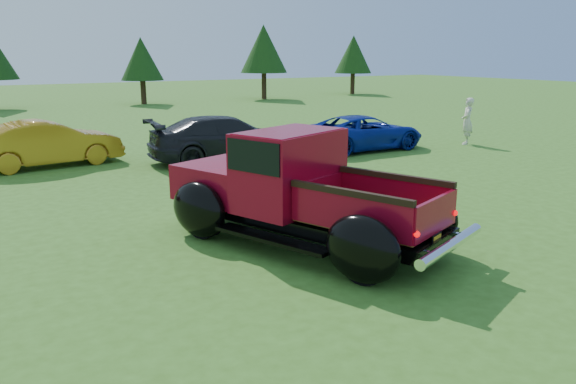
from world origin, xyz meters
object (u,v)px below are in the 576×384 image
object	(u,v)px
tree_mid_right	(141,59)
tree_far_east	(353,54)
pickup_truck	(289,189)
tree_east	(264,49)
show_car_yellow	(48,143)
spectator	(467,121)
show_car_grey	(227,138)
show_car_blue	(364,132)

from	to	relation	value
tree_mid_right	tree_far_east	bearing A→B (deg)	1.59
tree_mid_right	pickup_truck	xyz separation A→B (m)	(-6.07, -29.51, -2.01)
tree_east	show_car_yellow	size ratio (longest dim) A/B	1.27
tree_far_east	tree_mid_right	bearing A→B (deg)	-178.41
tree_far_east	show_car_yellow	bearing A→B (deg)	-142.86
pickup_truck	show_car_yellow	size ratio (longest dim) A/B	1.37
spectator	show_car_grey	bearing A→B (deg)	-52.34
show_car_grey	spectator	xyz separation A→B (m)	(9.17, -1.57, 0.16)
tree_mid_right	show_car_yellow	size ratio (longest dim) A/B	1.04
tree_mid_right	show_car_grey	world-z (taller)	tree_mid_right
tree_far_east	show_car_blue	bearing A→B (deg)	-126.18
tree_east	tree_far_east	bearing A→B (deg)	6.34
pickup_truck	show_car_blue	world-z (taller)	pickup_truck
show_car_grey	show_car_yellow	bearing A→B (deg)	73.93
tree_mid_right	show_car_blue	xyz separation A→B (m)	(1.30, -22.34, -2.35)
tree_east	tree_far_east	xyz separation A→B (m)	(9.00, 1.00, -0.41)
show_car_yellow	show_car_grey	distance (m)	5.42
show_car_grey	show_car_blue	bearing A→B (deg)	-91.05
tree_east	spectator	xyz separation A→B (m)	(-3.61, -22.85, -2.78)
tree_mid_right	show_car_grey	bearing A→B (deg)	-99.86
pickup_truck	spectator	bearing A→B (deg)	7.08
tree_mid_right	show_car_yellow	world-z (taller)	tree_mid_right
tree_mid_right	pickup_truck	distance (m)	30.19
show_car_yellow	spectator	bearing A→B (deg)	-110.33
tree_mid_right	show_car_blue	world-z (taller)	tree_mid_right
spectator	show_car_yellow	bearing A→B (deg)	-56.57
show_car_yellow	spectator	size ratio (longest dim) A/B	2.42
show_car_grey	spectator	distance (m)	9.31
spectator	tree_mid_right	bearing A→B (deg)	-119.66
show_car_blue	spectator	distance (m)	4.22
show_car_blue	spectator	xyz separation A→B (m)	(4.09, -1.02, 0.26)
show_car_blue	tree_mid_right	bearing A→B (deg)	3.64
tree_east	show_car_grey	size ratio (longest dim) A/B	1.09
tree_mid_right	tree_east	distance (m)	9.04
tree_far_east	show_car_grey	size ratio (longest dim) A/B	0.97
tree_east	tree_far_east	world-z (taller)	tree_east
spectator	tree_east	bearing A→B (deg)	-141.64
tree_mid_right	tree_far_east	size ratio (longest dim) A/B	0.92
tree_east	tree_far_east	size ratio (longest dim) A/B	1.12
show_car_yellow	show_car_blue	size ratio (longest dim) A/B	0.95
tree_east	show_car_yellow	xyz separation A→B (m)	(-17.84, -19.33, -2.96)
show_car_blue	pickup_truck	bearing A→B (deg)	134.51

